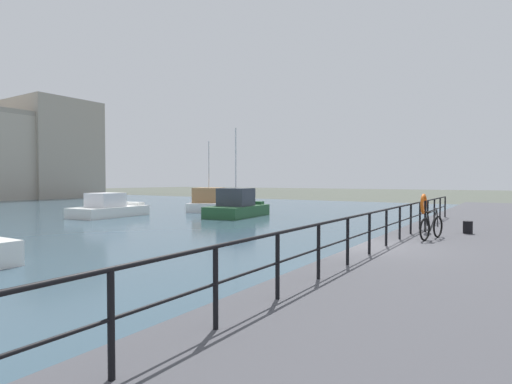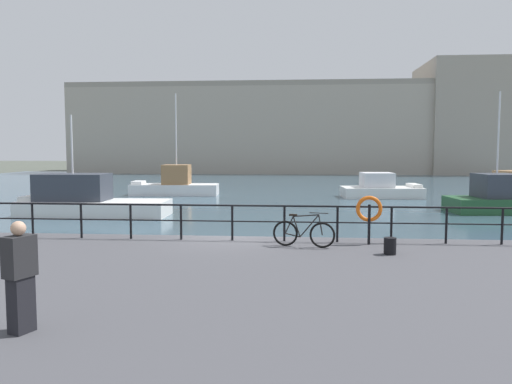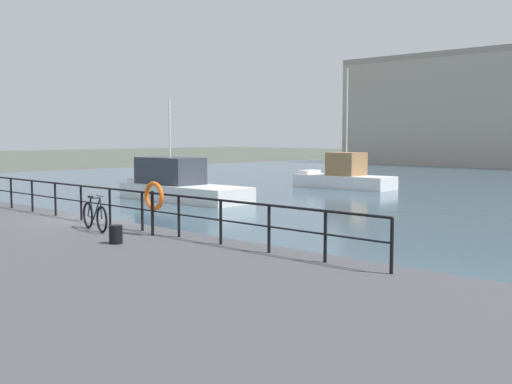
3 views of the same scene
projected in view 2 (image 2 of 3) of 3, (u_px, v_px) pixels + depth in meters
name	position (u px, v px, depth m)	size (l,w,h in m)	color
ground_plane	(230.00, 264.00, 16.36)	(240.00, 240.00, 0.00)	#4C5147
water_basin	(276.00, 188.00, 46.33)	(80.00, 60.00, 0.01)	#385160
quay_promenade	(183.00, 317.00, 9.87)	(56.00, 13.00, 0.89)	#47474C
harbor_building	(321.00, 129.00, 75.65)	(60.91, 14.85, 15.41)	#A89E8E
moored_white_yacht	(175.00, 185.00, 39.80)	(6.77, 2.74, 7.73)	white
moored_red_daysailer	(499.00, 199.00, 29.13)	(5.83, 3.40, 6.74)	#23512D
moored_cabin_cruiser	(381.00, 189.00, 37.86)	(5.88, 3.36, 1.82)	white
moored_blue_motorboat	(86.00, 200.00, 27.67)	(7.89, 2.89, 5.37)	white
quay_railing	(206.00, 216.00, 15.52)	(23.41, 0.07, 1.08)	black
parked_bicycle	(304.00, 233.00, 14.46)	(1.74, 0.42, 0.98)	black
mooring_bollard	(390.00, 246.00, 13.46)	(0.32, 0.32, 0.44)	black
life_ring_stand	(369.00, 210.00, 14.83)	(0.75, 0.16, 1.40)	black
standing_person	(20.00, 276.00, 7.73)	(0.42, 0.51, 1.69)	black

